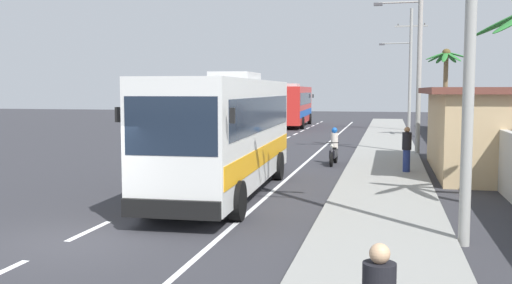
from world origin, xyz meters
TOP-DOWN VIEW (x-y plane):
  - ground_plane at (0.00, 0.00)m, footprint 160.00×160.00m
  - sidewalk_kerb at (6.80, 10.00)m, footprint 3.20×90.00m
  - lane_markings at (1.90, 14.95)m, footprint 3.36×71.74m
  - boundary_wall at (10.60, 14.00)m, footprint 0.24×60.00m
  - coach_bus_foreground at (1.83, 6.49)m, footprint 3.13×10.94m
  - coach_bus_far_lane at (-1.74, 41.40)m, footprint 3.32×11.45m
  - motorcycle_beside_bus at (4.53, 14.64)m, footprint 0.56×1.96m
  - pedestrian_midwalk at (7.62, 11.97)m, footprint 0.36×0.36m
  - utility_pole_mid at (8.28, 19.19)m, footprint 3.58×0.24m
  - utility_pole_far at (8.43, 36.85)m, footprint 3.75×0.24m
  - palm_nearest at (10.60, 29.94)m, footprint 2.88×2.65m

SIDE VIEW (x-z plane):
  - ground_plane at x=0.00m, z-range 0.00..0.00m
  - lane_markings at x=1.90m, z-range 0.00..0.01m
  - sidewalk_kerb at x=6.80m, z-range 0.00..0.14m
  - motorcycle_beside_bus at x=4.53m, z-range -0.16..1.51m
  - boundary_wall at x=10.60m, z-range 0.00..2.05m
  - pedestrian_midwalk at x=7.62m, z-range 0.18..1.96m
  - coach_bus_far_lane at x=-1.74m, z-range 0.08..3.99m
  - coach_bus_foreground at x=1.83m, z-range 0.08..4.02m
  - palm_nearest at x=10.60m, z-range 1.31..7.43m
  - utility_pole_far at x=8.43m, z-range 0.33..10.10m
  - utility_pole_mid at x=8.28m, z-range 0.32..10.30m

